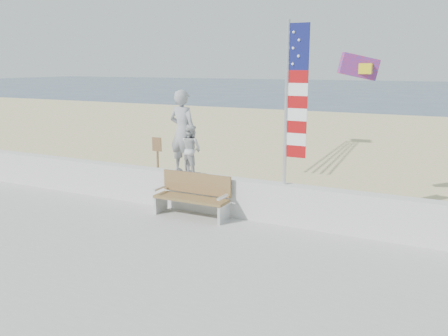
{
  "coord_description": "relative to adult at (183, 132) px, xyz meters",
  "views": [
    {
      "loc": [
        4.96,
        -7.67,
        3.67
      ],
      "look_at": [
        0.2,
        1.8,
        1.35
      ],
      "focal_mm": 38.0,
      "sensor_mm": 36.0,
      "label": 1
    }
  ],
  "objects": [
    {
      "name": "bench",
      "position": [
        0.53,
        -0.45,
        -1.4
      ],
      "size": [
        1.8,
        0.57,
        1.0
      ],
      "color": "olive",
      "rests_on": "boardwalk"
    },
    {
      "name": "ground",
      "position": [
        1.01,
        -2.0,
        -2.09
      ],
      "size": [
        220.0,
        220.0,
        0.0
      ],
      "primitive_type": "plane",
      "color": "#2D415A",
      "rests_on": "ground"
    },
    {
      "name": "parafoil_kite",
      "position": [
        3.63,
        2.4,
        1.53
      ],
      "size": [
        1.0,
        0.69,
        0.69
      ],
      "color": "red",
      "rests_on": "ground"
    },
    {
      "name": "sand",
      "position": [
        1.01,
        7.0,
        -2.05
      ],
      "size": [
        90.0,
        40.0,
        0.08
      ],
      "primitive_type": "cube",
      "color": "#D0C18B",
      "rests_on": "ground"
    },
    {
      "name": "sign",
      "position": [
        -2.13,
        1.97,
        -1.14
      ],
      "size": [
        0.32,
        0.07,
        1.46
      ],
      "color": "olive",
      "rests_on": "sand"
    },
    {
      "name": "seawall",
      "position": [
        1.01,
        0.0,
        -1.46
      ],
      "size": [
        30.0,
        0.35,
        0.9
      ],
      "primitive_type": "cube",
      "color": "silver",
      "rests_on": "boardwalk"
    },
    {
      "name": "child",
      "position": [
        0.21,
        0.0,
        -0.41
      ],
      "size": [
        0.67,
        0.57,
        1.2
      ],
      "primitive_type": "imported",
      "rotation": [
        0.0,
        0.0,
        2.91
      ],
      "color": "silver",
      "rests_on": "seawall"
    },
    {
      "name": "flag",
      "position": [
        2.73,
        -0.0,
        0.91
      ],
      "size": [
        0.5,
        0.08,
        3.5
      ],
      "color": "silver",
      "rests_on": "seawall"
    },
    {
      "name": "adult",
      "position": [
        0.0,
        0.0,
        0.0
      ],
      "size": [
        0.78,
        0.56,
        2.01
      ],
      "primitive_type": "imported",
      "rotation": [
        0.0,
        0.0,
        3.03
      ],
      "color": "gray",
      "rests_on": "seawall"
    }
  ]
}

